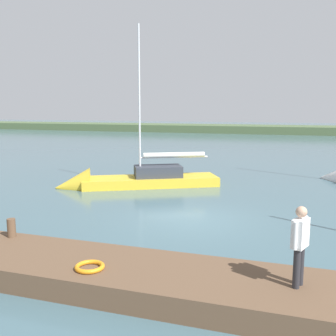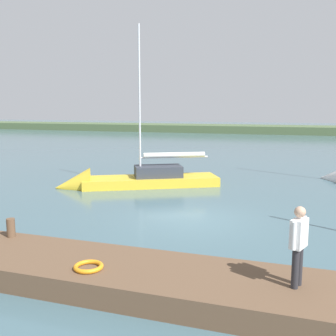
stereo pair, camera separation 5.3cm
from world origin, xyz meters
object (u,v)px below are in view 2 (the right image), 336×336
mooring_post_near (11,228)px  person_on_dock (298,241)px  life_ring_buoy (88,267)px  sailboat_behind_pier (127,184)px

mooring_post_near → person_on_dock: person_on_dock is taller
mooring_post_near → life_ring_buoy: bearing=158.0°
sailboat_behind_pier → person_on_dock: bearing=100.7°
sailboat_behind_pier → person_on_dock: size_ratio=5.55×
life_ring_buoy → sailboat_behind_pier: size_ratio=0.07×
mooring_post_near → life_ring_buoy: size_ratio=0.78×
person_on_dock → mooring_post_near: bearing=-164.8°
mooring_post_near → sailboat_behind_pier: 9.85m
mooring_post_near → life_ring_buoy: (-3.12, 1.26, -0.21)m
life_ring_buoy → sailboat_behind_pier: (4.04, -11.04, -0.43)m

